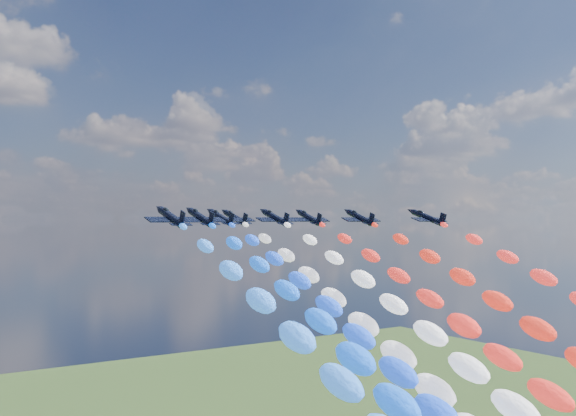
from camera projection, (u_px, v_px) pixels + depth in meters
jet_0 at (171, 217)px, 114.90m from camera, size 9.66×12.95×6.36m
jet_1 at (200, 217)px, 128.03m from camera, size 9.66×12.95×6.36m
jet_2 at (221, 218)px, 144.58m from camera, size 9.98×13.18×6.36m
trail_2 at (416, 414)px, 94.28m from camera, size 5.68×114.96×58.46m
jet_3 at (275, 218)px, 147.25m from camera, size 9.70×12.98×6.36m
trail_3 at (493, 408)px, 96.95m from camera, size 5.68×114.96×58.46m
jet_4 at (235, 218)px, 156.49m from camera, size 10.02×13.21×6.36m
trail_4 at (415, 392)px, 106.18m from camera, size 5.68×114.96×58.46m
jet_5 at (309, 218)px, 154.96m from camera, size 9.96×13.16×6.36m
trail_5 at (527, 394)px, 104.66m from camera, size 5.68×114.96×58.46m
jet_6 at (360, 218)px, 151.68m from camera, size 9.82×13.06×6.36m
jet_7 at (427, 218)px, 150.41m from camera, size 10.02×13.20×6.36m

